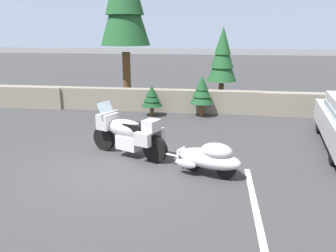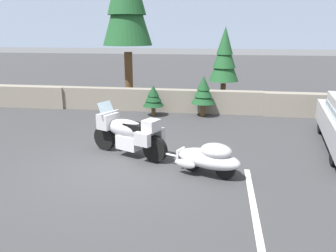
{
  "view_description": "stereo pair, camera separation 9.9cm",
  "coord_description": "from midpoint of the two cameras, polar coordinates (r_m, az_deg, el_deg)",
  "views": [
    {
      "loc": [
        2.23,
        -7.27,
        3.11
      ],
      "look_at": [
        1.11,
        0.75,
        0.85
      ],
      "focal_mm": 36.51,
      "sensor_mm": 36.0,
      "label": 1
    },
    {
      "loc": [
        2.32,
        -7.25,
        3.11
      ],
      "look_at": [
        1.11,
        0.75,
        0.85
      ],
      "focal_mm": 36.51,
      "sensor_mm": 36.0,
      "label": 2
    }
  ],
  "objects": [
    {
      "name": "touring_motorcycle",
      "position": [
        8.74,
        -7.04,
        -1.07
      ],
      "size": [
        2.16,
        1.29,
        1.33
      ],
      "color": "black",
      "rests_on": "ground"
    },
    {
      "name": "pine_tree_secondary",
      "position": [
        14.64,
        8.89,
        11.32
      ],
      "size": [
        1.24,
        1.24,
        3.3
      ],
      "color": "brown",
      "rests_on": "ground"
    },
    {
      "name": "ground_plane",
      "position": [
        8.22,
        -8.81,
        -6.83
      ],
      "size": [
        80.0,
        80.0,
        0.0
      ],
      "primitive_type": "plane",
      "color": "#38383A"
    },
    {
      "name": "car_shaped_trailer",
      "position": [
        7.64,
        6.53,
        -5.22
      ],
      "size": [
        2.16,
        1.25,
        0.76
      ],
      "color": "black",
      "rests_on": "ground"
    },
    {
      "name": "pine_sapling_farther",
      "position": [
        12.79,
        5.45,
        5.83
      ],
      "size": [
        0.88,
        0.88,
        1.53
      ],
      "color": "brown",
      "rests_on": "ground"
    },
    {
      "name": "parking_stripe_marker",
      "position": [
        6.59,
        13.93,
        -13.04
      ],
      "size": [
        0.12,
        3.6,
        0.01
      ],
      "primitive_type": "cube",
      "color": "silver",
      "rests_on": "ground"
    },
    {
      "name": "pine_sapling_near",
      "position": [
        12.86,
        -2.93,
        4.87
      ],
      "size": [
        0.8,
        0.8,
        1.15
      ],
      "color": "brown",
      "rests_on": "ground"
    },
    {
      "name": "stone_guard_wall",
      "position": [
        13.66,
        -2.68,
        4.32
      ],
      "size": [
        24.0,
        0.57,
        0.89
      ],
      "color": "gray",
      "rests_on": "ground"
    },
    {
      "name": "distant_ridgeline",
      "position": [
        103.3,
        7.03,
        18.22
      ],
      "size": [
        240.0,
        80.0,
        16.0
      ],
      "primitive_type": "cube",
      "color": "#8C9EB7",
      "rests_on": "ground"
    }
  ]
}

